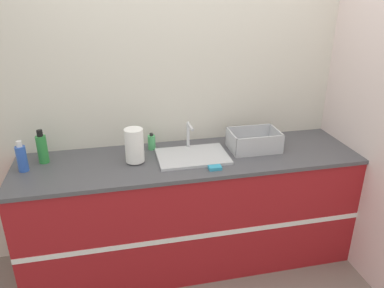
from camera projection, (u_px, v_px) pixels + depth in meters
ground_plane at (200, 284)px, 2.88m from camera, size 12.00×12.00×0.00m
wall_back at (181, 97)px, 3.00m from camera, size 4.95×0.06×2.60m
wall_right at (353, 99)px, 2.93m from camera, size 0.06×2.67×2.60m
counter_cabinet at (190, 209)px, 3.00m from camera, size 2.58×0.69×0.93m
sink at (192, 155)px, 2.81m from camera, size 0.53×0.37×0.23m
paper_towel_roll at (134, 146)px, 2.68m from camera, size 0.14×0.14×0.26m
dish_rack at (254, 143)px, 2.93m from camera, size 0.38×0.27×0.15m
bottle_green at (42, 148)px, 2.69m from camera, size 0.07×0.07×0.25m
bottle_blue at (22, 158)px, 2.57m from camera, size 0.07×0.07×0.22m
soap_dispenser at (152, 142)px, 2.93m from camera, size 0.06×0.06×0.13m
sponge at (215, 168)px, 2.62m from camera, size 0.09×0.06×0.02m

